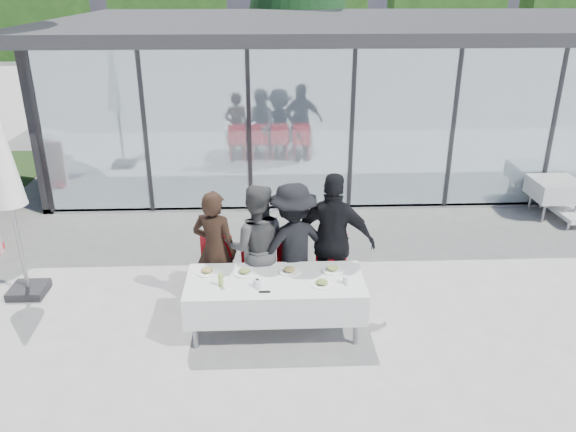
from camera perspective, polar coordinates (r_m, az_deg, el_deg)
The scene contains 23 objects.
ground at distance 7.68m, azimuth 2.63°, elevation -10.79°, with size 90.00×90.00×0.00m, color #9D9A95.
pavilion at distance 14.92m, azimuth 8.02°, elevation 14.50°, with size 14.80×8.80×3.44m.
treeline at distance 34.46m, azimuth -4.94°, elevation 19.32°, with size 62.50×2.00×4.40m.
dining_table at distance 7.25m, azimuth -1.30°, elevation -7.95°, with size 2.26×0.96×0.75m.
diner_a at distance 7.71m, azimuth -7.42°, elevation -3.47°, with size 0.63×0.63×1.72m, color black.
diner_chair_a at distance 7.94m, azimuth -7.25°, elevation -5.24°, with size 0.44×0.44×0.97m.
diner_b at distance 7.66m, azimuth -3.24°, elevation -3.15°, with size 0.87×0.87×1.79m, color #474747.
diner_chair_b at distance 7.91m, azimuth -3.17°, elevation -5.20°, with size 0.44×0.44×0.97m.
diner_c at distance 7.67m, azimuth 0.52°, elevation -3.08°, with size 1.16×1.16×1.80m, color black.
diner_chair_c at distance 7.91m, azimuth 0.47°, elevation -5.13°, with size 0.44×0.44×0.97m.
diner_d at distance 7.68m, azimuth 4.65°, elevation -2.55°, with size 1.13×1.13×1.93m, color black.
diner_chair_d at distance 7.96m, azimuth 4.47°, elevation -5.04°, with size 0.44×0.44×0.97m.
plate_a at distance 7.37m, azimuth -8.24°, elevation -5.56°, with size 0.28×0.28×0.07m.
plate_b at distance 7.30m, azimuth -4.46°, elevation -5.67°, with size 0.28×0.28×0.07m.
plate_c at distance 7.31m, azimuth 0.15°, elevation -5.54°, with size 0.28×0.28×0.07m.
plate_d at distance 7.36m, azimuth 4.53°, elevation -5.39°, with size 0.28×0.28×0.07m.
plate_extra at distance 7.03m, azimuth 3.45°, elevation -6.82°, with size 0.28×0.28×0.07m.
juice_bottle at distance 7.01m, azimuth -6.84°, elevation -6.51°, with size 0.06×0.06×0.16m, color #89AE48.
drinking_glasses at distance 6.99m, azimuth -0.13°, elevation -6.72°, with size 1.18×0.11×0.10m.
folded_eyeglasses at distance 6.87m, azimuth -2.38°, elevation -7.70°, with size 0.14×0.03×0.01m, color black.
spare_table_right at distance 11.91m, azimuth 25.51°, elevation 2.46°, with size 0.86×0.86×0.74m.
market_umbrella at distance 8.41m, azimuth -26.99°, elevation 4.76°, with size 0.50×0.50×3.00m.
lounger at distance 12.17m, azimuth 26.22°, elevation 1.24°, with size 0.66×1.36×0.72m.
Camera 1 is at (-0.61, -6.37, 4.24)m, focal length 35.00 mm.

